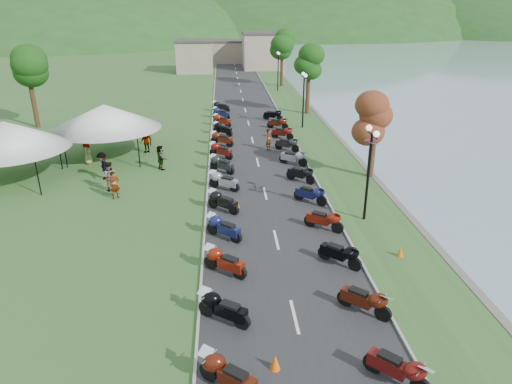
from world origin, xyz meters
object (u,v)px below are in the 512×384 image
object	(u,v)px
vendor_tent_main	(107,131)
pedestrian_b	(111,191)
pedestrian_c	(104,179)
pedestrian_a	(116,198)

from	to	relation	value
vendor_tent_main	pedestrian_b	world-z (taller)	vendor_tent_main
vendor_tent_main	pedestrian_c	bearing A→B (deg)	-81.80
pedestrian_b	pedestrian_c	size ratio (longest dim) A/B	1.03
pedestrian_a	pedestrian_b	xyz separation A→B (m)	(-0.57, 1.24, 0.00)
pedestrian_c	vendor_tent_main	bearing A→B (deg)	171.48
pedestrian_b	pedestrian_c	distance (m)	2.30
pedestrian_b	vendor_tent_main	bearing A→B (deg)	-81.06
pedestrian_a	pedestrian_c	xyz separation A→B (m)	(-1.47, 3.36, 0.00)
pedestrian_b	pedestrian_a	bearing A→B (deg)	110.79
vendor_tent_main	pedestrian_b	bearing A→B (deg)	-77.17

